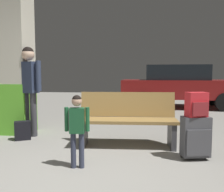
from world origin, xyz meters
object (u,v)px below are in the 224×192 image
bench (127,120)px  backpack_dark_floor (23,131)px  structural_pillar (16,60)px  suitcase (196,137)px  adult (29,81)px  child (77,123)px  backpack_bright (197,105)px  parked_car_near (179,85)px

bench → backpack_dark_floor: bench is taller
structural_pillar → suitcase: structural_pillar is taller
adult → backpack_dark_floor: bearing=-90.2°
backpack_dark_floor → child: bearing=-40.9°
suitcase → child: bearing=-161.6°
bench → backpack_bright: backpack_bright is taller
structural_pillar → bench: size_ratio=1.81×
adult → backpack_dark_floor: size_ratio=5.02×
child → parked_car_near: bearing=71.0°
structural_pillar → backpack_bright: (3.27, -1.16, -0.70)m
bench → child: child is taller
backpack_dark_floor → suitcase: bearing=-12.7°
bench → suitcase: size_ratio=2.70×
adult → bench: bearing=-12.5°
suitcase → child: child is taller
structural_pillar → backpack_dark_floor: size_ratio=8.69×
bench → child: size_ratio=1.75×
parked_car_near → child: bearing=-109.0°
suitcase → backpack_bright: bearing=-7.4°
structural_pillar → parked_car_near: (3.79, 4.36, -0.66)m
bench → parked_car_near: parked_car_near is taller
backpack_bright → adult: size_ratio=0.20×
bench → child: 1.19m
child → backpack_dark_floor: (-1.36, 1.17, -0.41)m
suitcase → child: (-1.55, -0.52, 0.25)m
suitcase → structural_pillar: bearing=160.5°
suitcase → parked_car_near: (0.52, 5.52, 0.48)m
bench → adult: 2.06m
structural_pillar → bench: (2.28, -0.63, -1.02)m
bench → adult: adult is taller
adult → parked_car_near: size_ratio=0.41×
structural_pillar → bench: bearing=-15.6°
child → structural_pillar: bearing=135.6°
adult → structural_pillar: bearing=149.7°
bench → adult: size_ratio=0.96×
structural_pillar → backpack_dark_floor: structural_pillar is taller
suitcase → backpack_bright: size_ratio=1.78×
structural_pillar → backpack_dark_floor: 1.44m
structural_pillar → parked_car_near: structural_pillar is taller
structural_pillar → suitcase: (3.27, -1.16, -1.15)m
bench → backpack_dark_floor: 1.94m
suitcase → backpack_dark_floor: suitcase is taller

